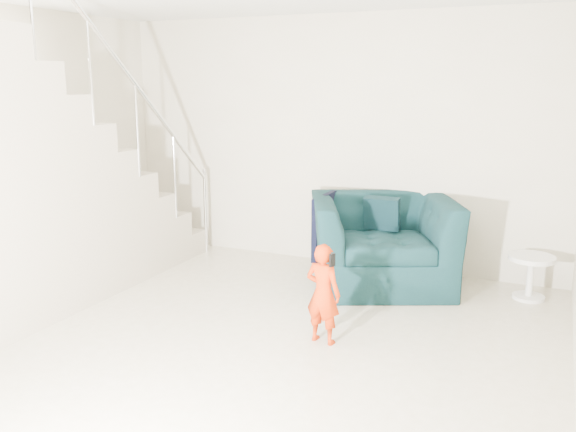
# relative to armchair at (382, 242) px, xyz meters

# --- Properties ---
(floor) EXTENTS (5.50, 5.50, 0.00)m
(floor) POSITION_rel_armchair_xyz_m (-0.74, -2.16, -0.44)
(floor) COLOR tan
(floor) RESTS_ON ground
(back_wall) EXTENTS (5.00, 0.00, 5.00)m
(back_wall) POSITION_rel_armchair_xyz_m (-0.74, 0.59, 0.91)
(back_wall) COLOR #C0B59C
(back_wall) RESTS_ON floor
(armchair) EXTENTS (1.73, 1.64, 0.88)m
(armchair) POSITION_rel_armchair_xyz_m (0.00, 0.00, 0.00)
(armchair) COLOR black
(armchair) RESTS_ON floor
(toddler) EXTENTS (0.32, 0.23, 0.80)m
(toddler) POSITION_rel_armchair_xyz_m (-0.05, -1.52, -0.04)
(toddler) COLOR #AB2B05
(toddler) RESTS_ON floor
(side_table) EXTENTS (0.42, 0.42, 0.42)m
(side_table) POSITION_rel_armchair_xyz_m (1.38, 0.17, -0.16)
(side_table) COLOR silver
(side_table) RESTS_ON floor
(staircase) EXTENTS (1.02, 3.03, 3.62)m
(staircase) POSITION_rel_armchair_xyz_m (-2.74, -1.61, 0.50)
(staircase) COLOR #ADA089
(staircase) RESTS_ON floor
(cushion) EXTENTS (0.36, 0.17, 0.36)m
(cushion) POSITION_rel_armchair_xyz_m (-0.07, 0.21, 0.24)
(cushion) COLOR black
(cushion) RESTS_ON armchair
(throw) EXTENTS (0.06, 0.57, 0.64)m
(throw) POSITION_rel_armchair_xyz_m (-0.61, -0.02, 0.11)
(throw) COLOR black
(throw) RESTS_ON armchair
(phone) EXTENTS (0.04, 0.05, 0.10)m
(phone) POSITION_rel_armchair_xyz_m (0.04, -1.57, 0.25)
(phone) COLOR black
(phone) RESTS_ON toddler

